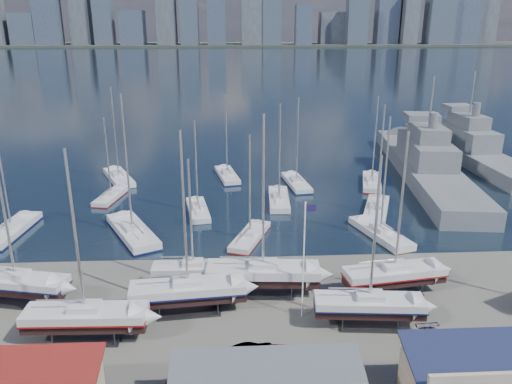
{
  "coord_description": "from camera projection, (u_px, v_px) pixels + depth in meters",
  "views": [
    {
      "loc": [
        -2.14,
        -50.33,
        24.71
      ],
      "look_at": [
        1.0,
        8.0,
        4.98
      ],
      "focal_mm": 35.0,
      "sensor_mm": 36.0,
      "label": 1
    }
  ],
  "objects": [
    {
      "name": "sailboat_cradle_4",
      "position": [
        263.0,
        273.0,
        47.57
      ],
      "size": [
        10.94,
        3.78,
        17.43
      ],
      "rotation": [
        0.0,
        0.0,
        -0.07
      ],
      "color": "#2D2D33",
      "rests_on": "ground"
    },
    {
      "name": "sailboat_moored_6",
      "position": [
        250.0,
        238.0,
        59.99
      ],
      "size": [
        5.59,
        9.35,
        13.52
      ],
      "rotation": [
        0.0,
        0.0,
        1.21
      ],
      "color": "black",
      "rests_on": "water"
    },
    {
      "name": "water",
      "position": [
        232.0,
        62.0,
        339.5
      ],
      "size": [
        1400.0,
        600.0,
        0.4
      ],
      "primitive_type": "cube",
      "color": "#19273B",
      "rests_on": "ground"
    },
    {
      "name": "sailboat_moored_3",
      "position": [
        133.0,
        234.0,
        61.14
      ],
      "size": [
        8.51,
        12.35,
        18.12
      ],
      "rotation": [
        0.0,
        0.0,
        2.04
      ],
      "color": "black",
      "rests_on": "water"
    },
    {
      "name": "ground",
      "position": [
        256.0,
        305.0,
        46.17
      ],
      "size": [
        1400.0,
        1400.0,
        0.0
      ],
      "primitive_type": "plane",
      "color": "#605E59",
      "rests_on": "ground"
    },
    {
      "name": "sailboat_moored_4",
      "position": [
        198.0,
        211.0,
        68.56
      ],
      "size": [
        3.93,
        9.24,
        13.51
      ],
      "rotation": [
        0.0,
        0.0,
        1.73
      ],
      "color": "black",
      "rests_on": "water"
    },
    {
      "name": "sailboat_moored_8",
      "position": [
        296.0,
        184.0,
        80.21
      ],
      "size": [
        4.06,
        10.16,
        14.77
      ],
      "rotation": [
        0.0,
        0.0,
        1.7
      ],
      "color": "black",
      "rests_on": "water"
    },
    {
      "name": "sailboat_cradle_2",
      "position": [
        193.0,
        270.0,
        48.66
      ],
      "size": [
        7.94,
        2.34,
        13.13
      ],
      "rotation": [
        0.0,
        0.0,
        -0.02
      ],
      "color": "#2D2D33",
      "rests_on": "ground"
    },
    {
      "name": "sailboat_cradle_6",
      "position": [
        394.0,
        274.0,
        47.55
      ],
      "size": [
        10.13,
        4.22,
        15.89
      ],
      "rotation": [
        0.0,
        0.0,
        0.15
      ],
      "color": "#2D2D33",
      "rests_on": "ground"
    },
    {
      "name": "sailboat_moored_2",
      "position": [
        119.0,
        179.0,
        82.74
      ],
      "size": [
        7.15,
        11.0,
        16.19
      ],
      "rotation": [
        0.0,
        0.0,
        2.0
      ],
      "color": "black",
      "rests_on": "water"
    },
    {
      "name": "sailboat_moored_0",
      "position": [
        12.0,
        232.0,
        61.75
      ],
      "size": [
        3.92,
        10.98,
        16.09
      ],
      "rotation": [
        0.0,
        0.0,
        1.48
      ],
      "color": "black",
      "rests_on": "water"
    },
    {
      "name": "sailboat_cradle_1",
      "position": [
        86.0,
        317.0,
        40.58
      ],
      "size": [
        10.09,
        3.09,
        16.17
      ],
      "rotation": [
        0.0,
        0.0,
        -0.03
      ],
      "color": "#2D2D33",
      "rests_on": "ground"
    },
    {
      "name": "sailboat_moored_11",
      "position": [
        372.0,
        183.0,
        80.5
      ],
      "size": [
        5.18,
        10.37,
        14.94
      ],
      "rotation": [
        0.0,
        0.0,
        1.32
      ],
      "color": "black",
      "rests_on": "water"
    },
    {
      "name": "sailboat_moored_5",
      "position": [
        227.0,
        176.0,
        84.12
      ],
      "size": [
        4.51,
        10.12,
        14.62
      ],
      "rotation": [
        0.0,
        0.0,
        1.76
      ],
      "color": "black",
      "rests_on": "water"
    },
    {
      "name": "sailboat_moored_9",
      "position": [
        380.0,
        234.0,
        60.89
      ],
      "size": [
        5.81,
        10.64,
        15.48
      ],
      "rotation": [
        0.0,
        0.0,
        1.88
      ],
      "color": "black",
      "rests_on": "water"
    },
    {
      "name": "skyline",
      "position": [
        223.0,
        11.0,
        566.61
      ],
      "size": [
        639.14,
        43.8,
        107.69
      ],
      "color": "#475166",
      "rests_on": "far_shore"
    },
    {
      "name": "sailboat_cradle_3",
      "position": [
        188.0,
        291.0,
        44.51
      ],
      "size": [
        10.57,
        3.86,
        16.66
      ],
      "rotation": [
        0.0,
        0.0,
        0.1
      ],
      "color": "#2D2D33",
      "rests_on": "ground"
    },
    {
      "name": "sailboat_moored_7",
      "position": [
        279.0,
        200.0,
        72.57
      ],
      "size": [
        3.39,
        10.15,
        15.1
      ],
      "rotation": [
        0.0,
        0.0,
        1.51
      ],
      "color": "black",
      "rests_on": "water"
    },
    {
      "name": "sailboat_moored_10",
      "position": [
        376.0,
        211.0,
        68.5
      ],
      "size": [
        6.35,
        10.8,
        15.6
      ],
      "rotation": [
        0.0,
        0.0,
        1.22
      ],
      "color": "black",
      "rests_on": "water"
    },
    {
      "name": "sailboat_cradle_5",
      "position": [
        369.0,
        305.0,
        42.43
      ],
      "size": [
        9.54,
        3.44,
        15.17
      ],
      "rotation": [
        0.0,
        0.0,
        -0.09
      ],
      "color": "#2D2D33",
      "rests_on": "ground"
    },
    {
      "name": "sailboat_moored_1",
      "position": [
        111.0,
        197.0,
        74.12
      ],
      "size": [
        4.07,
        8.86,
        12.78
      ],
      "rotation": [
        0.0,
        0.0,
        1.37
      ],
      "color": "black",
      "rests_on": "water"
    },
    {
      "name": "naval_ship_west",
      "position": [
        465.0,
        149.0,
        96.82
      ],
      "size": [
        8.53,
        44.94,
        18.03
      ],
      "rotation": [
        0.0,
        0.0,
        1.6
      ],
      "color": "slate",
      "rests_on": "water"
    },
    {
      "name": "car_c",
      "position": [
        280.0,
        371.0,
        36.26
      ],
      "size": [
        3.41,
        5.95,
        1.56
      ],
      "primitive_type": "imported",
      "rotation": [
        0.0,
        0.0,
        -0.15
      ],
      "color": "gray",
      "rests_on": "ground"
    },
    {
      "name": "car_d",
      "position": [
        441.0,
        351.0,
        38.38
      ],
      "size": [
        2.54,
        5.62,
        1.6
      ],
      "primitive_type": "imported",
      "rotation": [
        0.0,
        0.0,
        0.06
      ],
      "color": "gray",
      "rests_on": "ground"
    },
    {
      "name": "flagpole",
      "position": [
        305.0,
        253.0,
        42.44
      ],
      "size": [
        0.96,
        0.12,
        10.84
      ],
      "color": "white",
      "rests_on": "ground"
    },
    {
      "name": "sailboat_cradle_0",
      "position": [
        17.0,
        283.0,
        45.95
      ],
      "size": [
        10.01,
        4.73,
        15.64
      ],
      "rotation": [
        0.0,
        0.0,
        -0.22
      ],
      "color": "#2D2D33",
      "rests_on": "ground"
    },
    {
      "name": "far_shore",
      "position": [
        230.0,
        45.0,
        585.07
      ],
      "size": [
        1400.0,
        80.0,
        2.2
      ],
      "primitive_type": "cube",
      "color": "#2D332D",
      "rests_on": "ground"
    },
    {
      "name": "naval_ship_east",
      "position": [
        424.0,
        166.0,
        85.28
      ],
      "size": [
        14.1,
        50.12,
        18.46
      ],
      "rotation": [
        0.0,
        0.0,
        1.44
      ],
      "color": "slate",
      "rests_on": "water"
    },
    {
      "name": "car_b",
      "position": [
        250.0,
        355.0,
        38.06
      ],
      "size": [
        4.64,
        2.83,
        1.44
      ],
      "primitive_type": "imported",
      "rotation": [
        0.0,
        0.0,
        1.89
      ],
      "color": "gray",
      "rests_on": "ground"
    }
  ]
}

